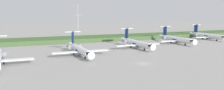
{
  "coord_description": "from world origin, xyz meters",
  "views": [
    {
      "loc": [
        -42.49,
        -74.01,
        17.89
      ],
      "look_at": [
        0.0,
        27.41,
        3.0
      ],
      "focal_mm": 40.55,
      "sensor_mm": 36.0,
      "label": 1
    }
  ],
  "objects_px": {
    "regional_jet_fourth": "(136,43)",
    "regional_jet_fifth": "(176,39)",
    "regional_jet_third": "(79,49)",
    "regional_jet_sixth": "(207,35)",
    "antenna_mast": "(78,24)"
  },
  "relations": [
    {
      "from": "regional_jet_third",
      "to": "antenna_mast",
      "type": "bearing_deg",
      "value": 75.31
    },
    {
      "from": "regional_jet_fifth",
      "to": "regional_jet_sixth",
      "type": "height_order",
      "value": "same"
    },
    {
      "from": "regional_jet_third",
      "to": "regional_jet_sixth",
      "type": "distance_m",
      "value": 92.85
    },
    {
      "from": "regional_jet_third",
      "to": "regional_jet_sixth",
      "type": "height_order",
      "value": "same"
    },
    {
      "from": "regional_jet_fifth",
      "to": "antenna_mast",
      "type": "distance_m",
      "value": 62.19
    },
    {
      "from": "regional_jet_fourth",
      "to": "regional_jet_sixth",
      "type": "height_order",
      "value": "same"
    },
    {
      "from": "regional_jet_fourth",
      "to": "regional_jet_fifth",
      "type": "height_order",
      "value": "same"
    },
    {
      "from": "regional_jet_fourth",
      "to": "regional_jet_sixth",
      "type": "distance_m",
      "value": 60.82
    },
    {
      "from": "regional_jet_sixth",
      "to": "antenna_mast",
      "type": "xyz_separation_m",
      "value": [
        -73.78,
        35.27,
        7.11
      ]
    },
    {
      "from": "regional_jet_fourth",
      "to": "regional_jet_sixth",
      "type": "relative_size",
      "value": 1.0
    },
    {
      "from": "regional_jet_third",
      "to": "regional_jet_fourth",
      "type": "relative_size",
      "value": 1.0
    },
    {
      "from": "regional_jet_fifth",
      "to": "antenna_mast",
      "type": "bearing_deg",
      "value": 134.73
    },
    {
      "from": "regional_jet_third",
      "to": "regional_jet_sixth",
      "type": "relative_size",
      "value": 1.0
    },
    {
      "from": "regional_jet_fourth",
      "to": "regional_jet_fifth",
      "type": "bearing_deg",
      "value": 13.77
    },
    {
      "from": "regional_jet_fifth",
      "to": "regional_jet_sixth",
      "type": "distance_m",
      "value": 31.5
    }
  ]
}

